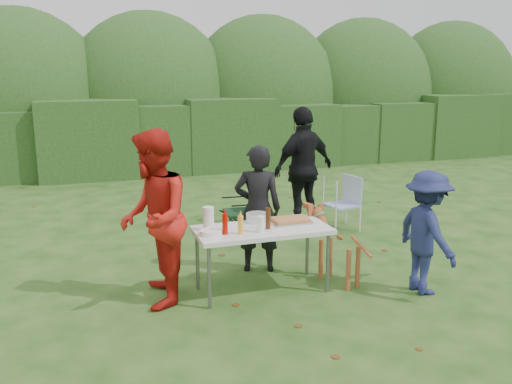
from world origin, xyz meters
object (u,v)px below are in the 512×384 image
object	(u,v)px
mustard_bottle	(241,225)
folding_table	(262,233)
person_red_jacket	(154,219)
dog	(339,249)
paper_towel_roll	(208,219)
camping_chair	(243,209)
lawn_chair	(342,203)
person_black_puffy	(303,168)
beer_bottle	(268,218)
person_cook	(258,209)
ketchup_bottle	(225,224)
child	(427,233)

from	to	relation	value
mustard_bottle	folding_table	bearing A→B (deg)	25.68
person_red_jacket	dog	world-z (taller)	person_red_jacket
mustard_bottle	person_red_jacket	bearing A→B (deg)	167.40
person_red_jacket	paper_towel_roll	bearing A→B (deg)	104.19
camping_chair	lawn_chair	bearing A→B (deg)	-174.95
person_black_puffy	beer_bottle	size ratio (longest dim) A/B	7.99
person_cook	lawn_chair	world-z (taller)	person_cook
person_cook	person_red_jacket	world-z (taller)	person_red_jacket
person_black_puffy	ketchup_bottle	size ratio (longest dim) A/B	8.71
paper_towel_roll	ketchup_bottle	bearing A→B (deg)	-58.24
person_black_puffy	person_red_jacket	bearing A→B (deg)	20.40
person_cook	person_red_jacket	distance (m)	1.47
person_red_jacket	paper_towel_roll	xyz separation A→B (m)	(0.60, 0.05, -0.07)
person_cook	mustard_bottle	size ratio (longest dim) A/B	7.91
camping_chair	beer_bottle	distance (m)	2.00
person_black_puffy	dog	xyz separation A→B (m)	(-0.51, -2.24, -0.54)
ketchup_bottle	child	bearing A→B (deg)	-13.36
ketchup_bottle	beer_bottle	xyz separation A→B (m)	(0.50, 0.05, 0.01)
person_red_jacket	lawn_chair	distance (m)	3.73
person_cook	person_black_puffy	size ratio (longest dim) A/B	0.83
lawn_chair	mustard_bottle	xyz separation A→B (m)	(-2.30, -2.08, 0.42)
mustard_bottle	ketchup_bottle	bearing A→B (deg)	164.85
person_cook	person_black_puffy	xyz separation A→B (m)	(1.27, 1.52, 0.17)
paper_towel_roll	beer_bottle	bearing A→B (deg)	-14.30
mustard_bottle	camping_chair	bearing A→B (deg)	71.98
dog	camping_chair	distance (m)	2.04
paper_towel_roll	child	bearing A→B (deg)	-17.47
dog	lawn_chair	distance (m)	2.28
camping_chair	ketchup_bottle	world-z (taller)	ketchup_bottle
person_cook	ketchup_bottle	size ratio (longest dim) A/B	7.19
camping_chair	ketchup_bottle	size ratio (longest dim) A/B	4.28
folding_table	person_black_puffy	xyz separation A→B (m)	(1.44, 2.16, 0.27)
ketchup_bottle	dog	bearing A→B (deg)	0.95
person_cook	person_red_jacket	xyz separation A→B (m)	(-1.35, -0.58, 0.15)
mustard_bottle	ketchup_bottle	distance (m)	0.17
person_black_puffy	lawn_chair	size ratio (longest dim) A/B	2.29
person_red_jacket	lawn_chair	bearing A→B (deg)	129.67
person_red_jacket	ketchup_bottle	bearing A→B (deg)	87.12
ketchup_bottle	lawn_chair	bearing A→B (deg)	39.61
person_cook	child	size ratio (longest dim) A/B	1.14
person_red_jacket	child	world-z (taller)	person_red_jacket
dog	camping_chair	world-z (taller)	camping_chair
lawn_chair	beer_bottle	bearing A→B (deg)	32.16
lawn_chair	paper_towel_roll	xyz separation A→B (m)	(-2.59, -1.82, 0.45)
person_red_jacket	mustard_bottle	xyz separation A→B (m)	(0.89, -0.20, -0.10)
folding_table	person_red_jacket	distance (m)	1.21
beer_bottle	person_black_puffy	bearing A→B (deg)	57.86
person_black_puffy	person_cook	bearing A→B (deg)	31.80
ketchup_bottle	beer_bottle	size ratio (longest dim) A/B	0.92
child	ketchup_bottle	distance (m)	2.24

